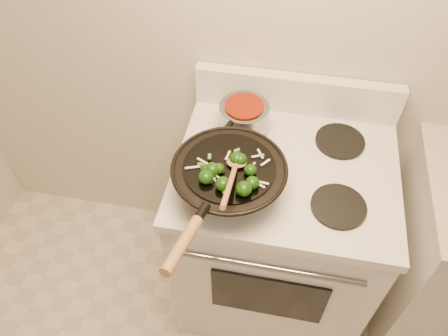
# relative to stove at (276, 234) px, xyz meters

# --- Properties ---
(stove) EXTENTS (0.78, 0.67, 1.08)m
(stove) POSITION_rel_stove_xyz_m (0.00, 0.00, 0.00)
(stove) COLOR silver
(stove) RESTS_ON ground
(wok) EXTENTS (0.37, 0.61, 0.19)m
(wok) POSITION_rel_stove_xyz_m (-0.18, -0.16, 0.53)
(wok) COLOR black
(wok) RESTS_ON stove
(stirfry) EXTENTS (0.27, 0.21, 0.04)m
(stirfry) POSITION_rel_stove_xyz_m (-0.17, -0.20, 0.59)
(stirfry) COLOR black
(stirfry) RESTS_ON wok
(wooden_spoon) EXTENTS (0.06, 0.28, 0.12)m
(wooden_spoon) POSITION_rel_stove_xyz_m (-0.16, -0.22, 0.61)
(wooden_spoon) COLOR #9A633C
(wooden_spoon) RESTS_ON wok
(saucepan) EXTENTS (0.18, 0.28, 0.11)m
(saucepan) POSITION_rel_stove_xyz_m (-0.18, 0.15, 0.52)
(saucepan) COLOR gray
(saucepan) RESTS_ON stove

